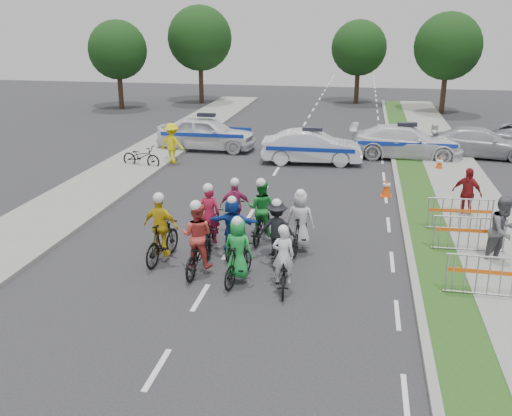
% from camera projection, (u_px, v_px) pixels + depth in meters
% --- Properties ---
extents(ground, '(90.00, 90.00, 0.00)m').
position_uv_depth(ground, '(200.00, 298.00, 13.64)').
color(ground, '#28282B').
rests_on(ground, ground).
extents(curb_right, '(0.20, 60.00, 0.12)m').
position_uv_depth(curb_right, '(406.00, 235.00, 17.39)').
color(curb_right, gray).
rests_on(curb_right, ground).
extents(grass_strip, '(1.20, 60.00, 0.11)m').
position_uv_depth(grass_strip, '(430.00, 237.00, 17.27)').
color(grass_strip, '#224215').
rests_on(grass_strip, ground).
extents(sidewalk_right, '(2.40, 60.00, 0.13)m').
position_uv_depth(sidewalk_right, '(493.00, 241.00, 16.96)').
color(sidewalk_right, gray).
rests_on(sidewalk_right, ground).
extents(sidewalk_left, '(3.00, 60.00, 0.13)m').
position_uv_depth(sidewalk_left, '(57.00, 212.00, 19.42)').
color(sidewalk_left, gray).
rests_on(sidewalk_left, ground).
extents(rider_0, '(0.78, 1.74, 1.72)m').
position_uv_depth(rider_0, '(283.00, 268.00, 13.90)').
color(rider_0, black).
rests_on(rider_0, ground).
extents(rider_1, '(0.83, 1.76, 1.79)m').
position_uv_depth(rider_1, '(238.00, 257.00, 14.23)').
color(rider_1, black).
rests_on(rider_1, ground).
extents(rider_2, '(0.86, 1.99, 2.00)m').
position_uv_depth(rider_2, '(198.00, 245.00, 14.82)').
color(rider_2, black).
rests_on(rider_2, ground).
extents(rider_3, '(1.05, 1.95, 2.00)m').
position_uv_depth(rider_3, '(162.00, 235.00, 15.46)').
color(rider_3, black).
rests_on(rider_3, ground).
extents(rider_4, '(1.07, 1.84, 1.81)m').
position_uv_depth(rider_4, '(277.00, 237.00, 15.51)').
color(rider_4, black).
rests_on(rider_4, ground).
extents(rider_5, '(1.41, 1.69, 1.76)m').
position_uv_depth(rider_5, '(233.00, 230.00, 15.88)').
color(rider_5, black).
rests_on(rider_5, ground).
extents(rider_6, '(0.90, 2.01, 1.98)m').
position_uv_depth(rider_6, '(210.00, 227.00, 16.40)').
color(rider_6, black).
rests_on(rider_6, ground).
extents(rider_7, '(0.84, 1.83, 1.88)m').
position_uv_depth(rider_7, '(300.00, 227.00, 16.16)').
color(rider_7, black).
rests_on(rider_7, ground).
extents(rider_8, '(0.85, 1.94, 1.94)m').
position_uv_depth(rider_8, '(261.00, 217.00, 17.00)').
color(rider_8, black).
rests_on(rider_8, ground).
extents(rider_9, '(0.99, 1.83, 1.86)m').
position_uv_depth(rider_9, '(236.00, 214.00, 17.31)').
color(rider_9, black).
rests_on(rider_9, ground).
extents(police_car_0, '(4.98, 2.10, 1.68)m').
position_uv_depth(police_car_0, '(207.00, 133.00, 28.75)').
color(police_car_0, white).
rests_on(police_car_0, ground).
extents(police_car_1, '(4.66, 1.94, 1.50)m').
position_uv_depth(police_car_1, '(312.00, 147.00, 26.08)').
color(police_car_1, white).
rests_on(police_car_1, ground).
extents(police_car_2, '(5.34, 2.32, 1.53)m').
position_uv_depth(police_car_2, '(406.00, 142.00, 27.07)').
color(police_car_2, white).
rests_on(police_car_2, ground).
extents(civilian_sedan, '(4.94, 2.51, 1.37)m').
position_uv_depth(civilian_sedan, '(481.00, 143.00, 27.27)').
color(civilian_sedan, '#B3B3B8').
rests_on(civilian_sedan, ground).
extents(spectator_1, '(1.17, 1.14, 1.90)m').
position_uv_depth(spectator_1, '(503.00, 231.00, 15.24)').
color(spectator_1, '#5C5C61').
rests_on(spectator_1, ground).
extents(spectator_2, '(1.08, 0.89, 1.72)m').
position_uv_depth(spectator_2, '(467.00, 193.00, 18.83)').
color(spectator_2, maroon).
rests_on(spectator_2, ground).
extents(marshal_hiviz, '(1.32, 0.96, 1.84)m').
position_uv_depth(marshal_hiviz, '(172.00, 143.00, 26.00)').
color(marshal_hiviz, yellow).
rests_on(marshal_hiviz, ground).
extents(barrier_0, '(2.01, 0.54, 1.12)m').
position_uv_depth(barrier_0, '(489.00, 278.00, 13.36)').
color(barrier_0, '#A5A8AD').
rests_on(barrier_0, ground).
extents(barrier_1, '(2.01, 0.56, 1.12)m').
position_uv_depth(barrier_1, '(469.00, 236.00, 15.98)').
color(barrier_1, '#A5A8AD').
rests_on(barrier_1, ground).
extents(barrier_2, '(2.03, 0.62, 1.12)m').
position_uv_depth(barrier_2, '(460.00, 216.00, 17.60)').
color(barrier_2, '#A5A8AD').
rests_on(barrier_2, ground).
extents(cone_0, '(0.40, 0.40, 0.70)m').
position_uv_depth(cone_0, '(386.00, 187.00, 21.31)').
color(cone_0, '#F24C0C').
rests_on(cone_0, ground).
extents(cone_1, '(0.40, 0.40, 0.70)m').
position_uv_depth(cone_1, '(439.00, 163.00, 24.82)').
color(cone_1, '#F24C0C').
rests_on(cone_1, ground).
extents(parked_bike, '(1.95, 0.98, 0.98)m').
position_uv_depth(parked_bike, '(141.00, 157.00, 25.41)').
color(parked_bike, black).
rests_on(parked_bike, ground).
extents(tree_0, '(4.20, 4.20, 6.30)m').
position_uv_depth(tree_0, '(118.00, 50.00, 40.86)').
color(tree_0, '#382619').
rests_on(tree_0, ground).
extents(tree_1, '(4.55, 4.55, 6.82)m').
position_uv_depth(tree_1, '(448.00, 46.00, 38.61)').
color(tree_1, '#382619').
rests_on(tree_1, ground).
extents(tree_3, '(4.90, 4.90, 7.35)m').
position_uv_depth(tree_3, '(200.00, 38.00, 43.50)').
color(tree_3, '#382619').
rests_on(tree_3, ground).
extents(tree_4, '(4.20, 4.20, 6.30)m').
position_uv_depth(tree_4, '(359.00, 48.00, 43.49)').
color(tree_4, '#382619').
rests_on(tree_4, ground).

